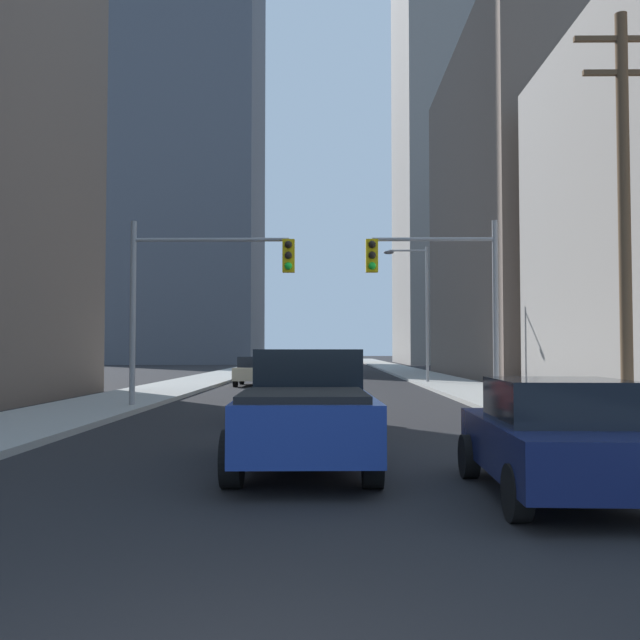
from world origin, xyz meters
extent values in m
cube|color=#9E9E99|center=(-6.93, 50.00, 0.07)|extent=(3.53, 160.00, 0.15)
cube|color=#9E9E99|center=(6.93, 50.00, 0.07)|extent=(3.53, 160.00, 0.15)
cube|color=navy|center=(0.10, 7.92, 0.80)|extent=(2.17, 5.46, 0.80)
cube|color=black|center=(0.10, 8.89, 1.55)|extent=(1.85, 1.85, 0.70)
cube|color=black|center=(0.10, 6.57, 1.25)|extent=(1.83, 2.43, 0.10)
cylinder|color=black|center=(-0.86, 9.64, 0.40)|extent=(0.28, 0.80, 0.80)
cylinder|color=black|center=(1.06, 9.64, 0.40)|extent=(0.28, 0.80, 0.80)
cylinder|color=black|center=(-0.86, 6.19, 0.40)|extent=(0.28, 0.80, 0.80)
cylinder|color=black|center=(1.06, 6.19, 0.40)|extent=(0.28, 0.80, 0.80)
cube|color=#141E4C|center=(3.40, 5.65, 0.65)|extent=(1.94, 4.26, 0.65)
cube|color=black|center=(3.40, 5.50, 1.25)|extent=(1.65, 1.95, 0.55)
cylinder|color=black|center=(2.54, 6.99, 0.32)|extent=(0.22, 0.64, 0.64)
cylinder|color=black|center=(4.27, 6.99, 0.32)|extent=(0.22, 0.64, 0.64)
cylinder|color=black|center=(2.54, 4.31, 0.32)|extent=(0.22, 0.64, 0.64)
cube|color=maroon|center=(-0.11, 15.08, 0.65)|extent=(1.81, 4.20, 0.65)
cube|color=black|center=(-0.11, 14.93, 1.25)|extent=(1.59, 1.90, 0.55)
cylinder|color=black|center=(-0.97, 16.43, 0.32)|extent=(0.22, 0.64, 0.64)
cylinder|color=black|center=(0.76, 16.43, 0.32)|extent=(0.22, 0.64, 0.64)
cylinder|color=black|center=(-0.97, 13.74, 0.32)|extent=(0.22, 0.64, 0.64)
cylinder|color=black|center=(0.76, 13.74, 0.32)|extent=(0.22, 0.64, 0.64)
cube|color=#C6B793|center=(-3.35, 33.64, 0.65)|extent=(1.91, 4.24, 0.65)
cube|color=black|center=(-3.35, 33.49, 1.25)|extent=(1.63, 1.94, 0.55)
cylinder|color=black|center=(-4.21, 34.98, 0.32)|extent=(0.22, 0.64, 0.64)
cylinder|color=black|center=(-2.49, 34.98, 0.32)|extent=(0.22, 0.64, 0.64)
cylinder|color=black|center=(-4.21, 32.29, 0.32)|extent=(0.22, 0.64, 0.64)
cylinder|color=black|center=(-2.49, 32.29, 0.32)|extent=(0.22, 0.64, 0.64)
cube|color=white|center=(-3.45, 44.15, 0.65)|extent=(1.80, 4.20, 0.65)
cube|color=black|center=(-3.45, 44.00, 1.25)|extent=(1.59, 1.90, 0.55)
cylinder|color=black|center=(-4.32, 45.49, 0.32)|extent=(0.22, 0.64, 0.64)
cylinder|color=black|center=(-2.59, 45.49, 0.32)|extent=(0.22, 0.64, 0.64)
cylinder|color=black|center=(-4.32, 42.81, 0.32)|extent=(0.22, 0.64, 0.64)
cylinder|color=black|center=(-2.59, 42.81, 0.32)|extent=(0.22, 0.64, 0.64)
cylinder|color=gray|center=(-5.77, 18.96, 3.00)|extent=(0.18, 0.18, 6.00)
cylinder|color=gray|center=(-3.28, 18.96, 5.40)|extent=(4.96, 0.12, 0.12)
cube|color=gold|center=(-0.80, 18.96, 4.88)|extent=(0.38, 0.30, 1.05)
sphere|color=black|center=(-0.80, 18.79, 5.21)|extent=(0.24, 0.24, 0.24)
sphere|color=black|center=(-0.80, 18.79, 4.88)|extent=(0.24, 0.24, 0.24)
sphere|color=#19D833|center=(-0.80, 18.79, 4.54)|extent=(0.24, 0.24, 0.24)
cylinder|color=gray|center=(5.77, 18.96, 3.00)|extent=(0.18, 0.18, 6.00)
cylinder|color=gray|center=(3.81, 18.96, 5.40)|extent=(3.91, 0.12, 0.12)
cube|color=gold|center=(1.85, 18.96, 4.88)|extent=(0.38, 0.30, 1.05)
sphere|color=black|center=(1.85, 18.79, 5.21)|extent=(0.24, 0.24, 0.24)
sphere|color=black|center=(1.85, 18.79, 4.88)|extent=(0.24, 0.24, 0.24)
sphere|color=#19D833|center=(1.85, 18.79, 4.54)|extent=(0.24, 0.24, 0.24)
cylinder|color=brown|center=(7.28, 12.75, 4.86)|extent=(0.28, 0.28, 9.72)
cube|color=brown|center=(7.28, 12.75, 9.12)|extent=(2.20, 0.12, 0.12)
cube|color=brown|center=(7.28, 12.75, 8.32)|extent=(1.80, 0.12, 0.12)
cylinder|color=gray|center=(5.87, 35.21, 3.75)|extent=(0.16, 0.16, 7.50)
cylinder|color=gray|center=(4.82, 35.21, 7.30)|extent=(2.09, 0.10, 0.10)
ellipsoid|color=#4C4C51|center=(3.77, 35.21, 7.20)|extent=(0.56, 0.32, 0.20)
cube|color=#4C515B|center=(-19.76, 91.99, 33.87)|extent=(21.65, 18.87, 67.74)
cube|color=#66564C|center=(18.11, 45.50, 11.46)|extent=(17.54, 25.86, 22.93)
cube|color=gray|center=(21.48, 92.50, 28.26)|extent=(22.60, 23.84, 56.52)
camera|label=1|loc=(0.46, -3.62, 1.90)|focal=40.04mm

